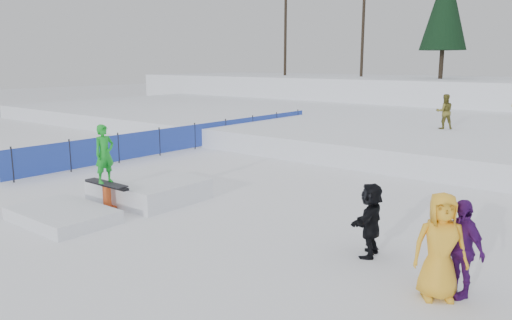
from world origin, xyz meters
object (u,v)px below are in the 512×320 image
Objects in this scene: spectator_dark at (371,220)px; jib_rail_feature at (127,193)px; safety_fence at (195,136)px; spectator_yellow at (440,246)px; walker_olive at (445,112)px; spectator_purple at (461,248)px.

spectator_dark is 6.43m from jib_rail_feature.
spectator_yellow is (12.59, -7.07, 0.29)m from safety_fence.
spectator_yellow is 1.19× the size of spectator_dark.
walker_olive is 14.23m from jib_rail_feature.
walker_olive reaches higher than spectator_yellow.
spectator_purple is 1.91m from spectator_dark.
walker_olive reaches higher than safety_fence.
spectator_dark is (-1.59, 0.92, -0.14)m from spectator_yellow.
jib_rail_feature is (-8.18, -0.14, -0.47)m from spectator_purple.
walker_olive reaches higher than jib_rail_feature.
spectator_purple is 0.37m from spectator_yellow.
jib_rail_feature is (-6.37, -0.76, -0.40)m from spectator_dark.
spectator_yellow is 0.38× the size of jib_rail_feature.
spectator_purple is at bearing 0.99° from jib_rail_feature.
spectator_dark is at bearing 68.41° from walker_olive.
spectator_purple is at bearing 20.56° from spectator_yellow.
spectator_yellow is (4.67, -13.95, -0.69)m from walker_olive.
walker_olive is 1.04× the size of spectator_dark.
spectator_dark is at bearing -168.17° from spectator_purple.
walker_olive reaches higher than spectator_dark.
spectator_dark is (11.00, -6.16, 0.15)m from safety_fence.
jib_rail_feature is at bearing 41.69° from walker_olive.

